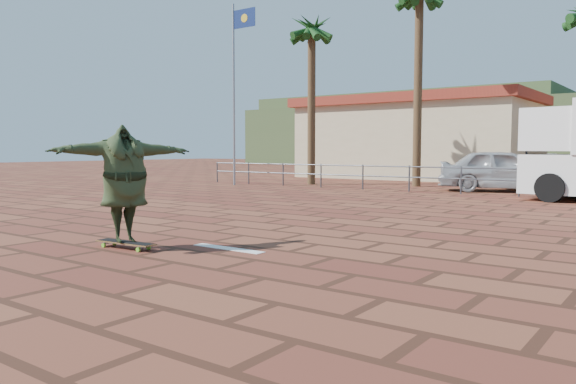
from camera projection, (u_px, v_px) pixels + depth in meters
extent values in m
plane|color=brown|center=(244.00, 236.00, 10.58)|extent=(120.00, 120.00, 0.00)
cube|color=white|center=(228.00, 248.00, 9.20)|extent=(1.40, 0.22, 0.01)
cylinder|color=#47494F|center=(217.00, 172.00, 27.26)|extent=(0.06, 0.06, 1.00)
cylinder|color=#47494F|center=(249.00, 173.00, 26.09)|extent=(0.06, 0.06, 1.00)
cylinder|color=#47494F|center=(283.00, 174.00, 24.91)|extent=(0.06, 0.06, 1.00)
cylinder|color=#47494F|center=(321.00, 176.00, 23.73)|extent=(0.06, 0.06, 1.00)
cylinder|color=#47494F|center=(363.00, 177.00, 22.55)|extent=(0.06, 0.06, 1.00)
cylinder|color=#47494F|center=(409.00, 179.00, 21.38)|extent=(0.06, 0.06, 1.00)
cylinder|color=#47494F|center=(461.00, 180.00, 20.20)|extent=(0.06, 0.06, 1.00)
cylinder|color=#47494F|center=(519.00, 182.00, 19.02)|extent=(0.06, 0.06, 1.00)
cylinder|color=#47494F|center=(461.00, 168.00, 20.17)|extent=(24.00, 0.05, 0.05)
cylinder|color=#47494F|center=(461.00, 179.00, 20.20)|extent=(24.00, 0.05, 0.05)
cylinder|color=gray|center=(234.00, 96.00, 25.01)|extent=(0.10, 0.10, 8.00)
cube|color=navy|center=(244.00, 18.00, 24.37)|extent=(1.20, 0.02, 0.80)
cylinder|color=brown|center=(311.00, 108.00, 25.59)|extent=(0.36, 0.36, 7.00)
sphere|color=#164318|center=(312.00, 29.00, 25.32)|extent=(2.40, 2.40, 2.40)
cylinder|color=brown|center=(418.00, 91.00, 24.10)|extent=(0.36, 0.36, 8.20)
cube|color=beige|center=(417.00, 142.00, 31.66)|extent=(12.00, 7.00, 4.00)
cube|color=maroon|center=(418.00, 102.00, 31.49)|extent=(12.60, 7.60, 0.50)
cube|color=#384C28|center=(407.00, 129.00, 68.29)|extent=(35.00, 14.00, 8.00)
cube|color=olive|center=(126.00, 243.00, 9.20)|extent=(1.18, 0.35, 0.02)
cube|color=black|center=(126.00, 242.00, 9.20)|extent=(1.13, 0.33, 0.00)
cube|color=silver|center=(109.00, 242.00, 9.41)|extent=(0.08, 0.19, 0.03)
cube|color=silver|center=(143.00, 247.00, 9.00)|extent=(0.08, 0.19, 0.03)
cylinder|color=#77D02C|center=(104.00, 245.00, 9.31)|extent=(0.08, 0.04, 0.07)
cylinder|color=#77D02C|center=(114.00, 243.00, 9.51)|extent=(0.08, 0.04, 0.07)
cylinder|color=#77D02C|center=(138.00, 250.00, 8.90)|extent=(0.08, 0.04, 0.07)
cylinder|color=#77D02C|center=(149.00, 247.00, 9.10)|extent=(0.08, 0.04, 0.07)
imported|color=#2D3C20|center=(124.00, 184.00, 9.13)|extent=(1.42, 2.43, 1.91)
cube|color=white|center=(561.00, 130.00, 17.92)|extent=(2.05, 2.64, 1.34)
cube|color=black|center=(537.00, 146.00, 18.45)|extent=(0.28, 1.90, 0.73)
cylinder|color=black|center=(551.00, 188.00, 17.12)|extent=(0.92, 0.41, 0.89)
cylinder|color=black|center=(574.00, 184.00, 18.85)|extent=(0.92, 0.41, 0.89)
imported|color=#A6AAAD|center=(504.00, 170.00, 21.41)|extent=(5.17, 3.39, 1.64)
imported|color=white|center=(557.00, 172.00, 22.12)|extent=(4.51, 2.02, 1.44)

